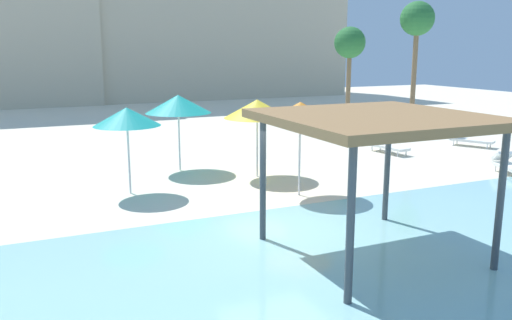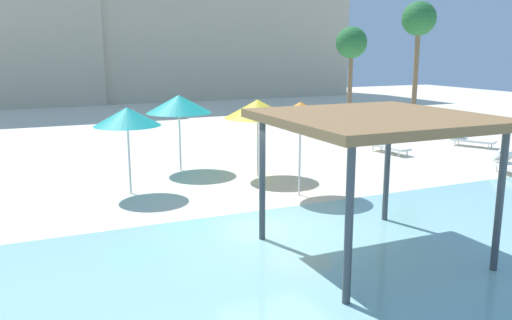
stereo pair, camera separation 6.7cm
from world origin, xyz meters
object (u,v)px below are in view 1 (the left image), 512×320
object	(u,v)px
lounge_chair_0	(511,165)
lounge_chair_1	(386,145)
palm_tree_0	(350,44)
lounge_chair_2	(468,139)
palm_tree_1	(417,22)
beach_umbrella_teal_1	(127,117)
beach_umbrella_yellow_4	(257,109)
shade_pavilion	(376,124)
beach_umbrella_orange_3	(300,112)
beach_umbrella_teal_0	(178,104)

from	to	relation	value
lounge_chair_0	lounge_chair_1	world-z (taller)	same
palm_tree_0	lounge_chair_0	bearing A→B (deg)	-103.19
lounge_chair_2	palm_tree_1	world-z (taller)	palm_tree_1
beach_umbrella_teal_1	palm_tree_0	xyz separation A→B (m)	(15.89, 12.18, 2.20)
palm_tree_0	lounge_chair_2	bearing A→B (deg)	-93.55
lounge_chair_0	palm_tree_1	distance (m)	13.91
beach_umbrella_teal_1	palm_tree_1	distance (m)	20.12
lounge_chair_0	lounge_chair_1	xyz separation A→B (m)	(-1.38, 5.01, 0.00)
beach_umbrella_yellow_4	palm_tree_0	size ratio (longest dim) A/B	0.47
shade_pavilion	palm_tree_1	bearing A→B (deg)	47.40
lounge_chair_0	lounge_chair_2	xyz separation A→B (m)	(2.91, 4.75, 0.00)
beach_umbrella_orange_3	beach_umbrella_yellow_4	distance (m)	2.65
beach_umbrella_orange_3	beach_umbrella_yellow_4	world-z (taller)	beach_umbrella_orange_3
lounge_chair_0	palm_tree_1	world-z (taller)	palm_tree_1
shade_pavilion	beach_umbrella_teal_1	size ratio (longest dim) A/B	1.58
beach_umbrella_yellow_4	lounge_chair_1	bearing A→B (deg)	13.85
lounge_chair_1	beach_umbrella_yellow_4	bearing A→B (deg)	-84.01
beach_umbrella_teal_0	lounge_chair_2	distance (m)	13.19
beach_umbrella_orange_3	lounge_chair_1	xyz separation A→B (m)	(6.47, 4.27, -2.14)
lounge_chair_2	beach_umbrella_orange_3	bearing A→B (deg)	-96.55
beach_umbrella_orange_3	lounge_chair_1	size ratio (longest dim) A/B	1.40
beach_umbrella_orange_3	beach_umbrella_teal_1	bearing A→B (deg)	153.37
lounge_chair_1	palm_tree_1	distance (m)	10.94
lounge_chair_0	lounge_chair_2	distance (m)	5.57
beach_umbrella_orange_3	palm_tree_0	size ratio (longest dim) A/B	0.49
beach_umbrella_teal_1	lounge_chair_1	distance (m)	11.32
shade_pavilion	beach_umbrella_teal_0	world-z (taller)	shade_pavilion
beach_umbrella_orange_3	lounge_chair_1	distance (m)	8.04
shade_pavilion	palm_tree_0	bearing A→B (deg)	57.26
palm_tree_0	shade_pavilion	bearing A→B (deg)	-122.74
beach_umbrella_yellow_4	palm_tree_1	bearing A→B (deg)	31.21
beach_umbrella_orange_3	palm_tree_1	bearing A→B (deg)	39.01
beach_umbrella_teal_0	lounge_chair_1	xyz separation A→B (m)	(8.73, -0.35, -2.02)
beach_umbrella_orange_3	beach_umbrella_yellow_4	xyz separation A→B (m)	(-0.15, 2.64, -0.18)
shade_pavilion	beach_umbrella_teal_1	distance (m)	7.82
lounge_chair_1	lounge_chair_2	world-z (taller)	same
beach_umbrella_teal_1	shade_pavilion	bearing A→B (deg)	-62.59
beach_umbrella_teal_0	beach_umbrella_orange_3	xyz separation A→B (m)	(2.26, -4.63, 0.11)
beach_umbrella_teal_1	lounge_chair_1	bearing A→B (deg)	10.46
shade_pavilion	beach_umbrella_teal_0	xyz separation A→B (m)	(-1.37, 9.31, -0.41)
beach_umbrella_teal_0	shade_pavilion	bearing A→B (deg)	-81.64
palm_tree_1	beach_umbrella_teal_1	bearing A→B (deg)	-154.33
shade_pavilion	palm_tree_1	world-z (taller)	palm_tree_1
lounge_chair_1	palm_tree_1	xyz separation A→B (m)	(6.91, 6.57, 5.37)
palm_tree_1	lounge_chair_2	bearing A→B (deg)	-111.02
beach_umbrella_teal_0	lounge_chair_0	bearing A→B (deg)	-27.97
beach_umbrella_teal_0	lounge_chair_2	bearing A→B (deg)	-2.73
beach_umbrella_teal_0	beach_umbrella_yellow_4	xyz separation A→B (m)	(2.11, -1.98, -0.06)
lounge_chair_1	palm_tree_0	xyz separation A→B (m)	(4.93, 10.16, 4.17)
beach_umbrella_orange_3	shade_pavilion	bearing A→B (deg)	-100.80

